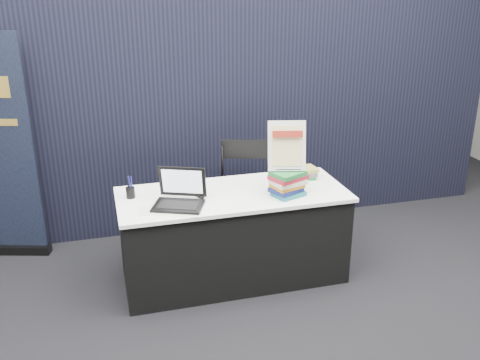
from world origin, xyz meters
name	(u,v)px	position (x,y,z in m)	size (l,w,h in m)	color
floor	(252,313)	(0.00, 0.00, 0.00)	(8.00, 8.00, 0.00)	black
wall_back	(165,25)	(0.00, 4.00, 1.75)	(8.00, 0.02, 3.50)	#ACABA3
drape_partition	(204,107)	(0.00, 1.60, 1.20)	(6.00, 0.08, 2.40)	black
display_table	(233,235)	(0.00, 0.55, 0.38)	(1.80, 0.75, 0.75)	black
laptop	(177,197)	(-0.46, 0.43, 0.81)	(0.43, 0.41, 0.27)	black
mouse	(201,196)	(-0.26, 0.52, 0.77)	(0.06, 0.10, 0.03)	black
brochure_left	(157,209)	(-0.62, 0.39, 0.75)	(0.27, 0.19, 0.00)	silver
brochure_mid	(180,210)	(-0.46, 0.32, 0.75)	(0.31, 0.22, 0.00)	silver
brochure_right	(199,204)	(-0.30, 0.40, 0.75)	(0.33, 0.23, 0.00)	white
pen_cup	(130,193)	(-0.78, 0.66, 0.79)	(0.07, 0.07, 0.09)	black
book_stack_tall	(287,183)	(0.39, 0.39, 0.85)	(0.29, 0.26, 0.20)	#1B6567
book_stack_short	(303,173)	(0.65, 0.72, 0.79)	(0.21, 0.16, 0.09)	#1B672D
info_sign	(287,146)	(0.39, 0.42, 1.14)	(0.30, 0.17, 0.39)	black
stacking_chair	(251,193)	(0.27, 0.96, 0.55)	(0.56, 0.57, 0.99)	black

